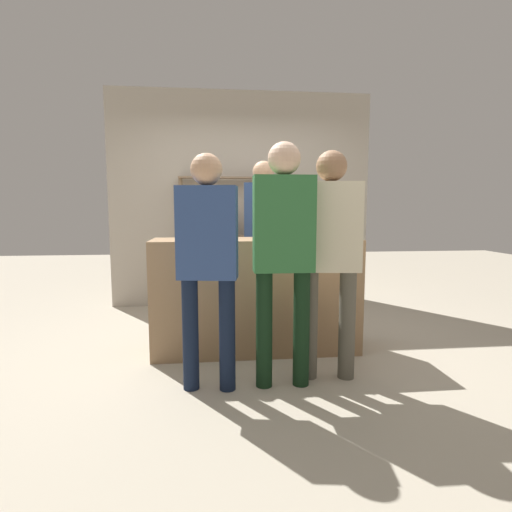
% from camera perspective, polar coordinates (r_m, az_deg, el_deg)
% --- Properties ---
extents(ground_plane, '(16.00, 16.00, 0.00)m').
position_cam_1_polar(ground_plane, '(3.76, 0.00, -13.24)').
color(ground_plane, '#B2A893').
extents(bar_counter, '(1.83, 0.51, 1.02)m').
position_cam_1_polar(bar_counter, '(3.61, 0.00, -5.63)').
color(bar_counter, '#997551').
rests_on(bar_counter, ground_plane).
extents(back_wall, '(3.43, 0.12, 2.80)m').
position_cam_1_polar(back_wall, '(5.38, -2.10, 7.99)').
color(back_wall, '#B2A899').
rests_on(back_wall, ground_plane).
extents(back_shelf, '(1.62, 0.18, 1.69)m').
position_cam_1_polar(back_shelf, '(5.20, -1.92, 4.72)').
color(back_shelf, '#897056').
rests_on(back_shelf, ground_plane).
extents(counter_bottle_0, '(0.08, 0.08, 0.33)m').
position_cam_1_polar(counter_bottle_0, '(3.65, -8.20, 4.49)').
color(counter_bottle_0, black).
rests_on(counter_bottle_0, bar_counter).
extents(counter_bottle_1, '(0.07, 0.07, 0.35)m').
position_cam_1_polar(counter_bottle_1, '(3.58, -6.11, 4.60)').
color(counter_bottle_1, silver).
rests_on(counter_bottle_1, bar_counter).
extents(counter_bottle_2, '(0.07, 0.07, 0.37)m').
position_cam_1_polar(counter_bottle_2, '(3.54, 0.68, 4.71)').
color(counter_bottle_2, black).
rests_on(counter_bottle_2, bar_counter).
extents(counter_bottle_3, '(0.09, 0.09, 0.31)m').
position_cam_1_polar(counter_bottle_3, '(3.47, -7.03, 4.34)').
color(counter_bottle_3, silver).
rests_on(counter_bottle_3, bar_counter).
extents(wine_glass, '(0.07, 0.07, 0.17)m').
position_cam_1_polar(wine_glass, '(3.52, -8.82, 4.39)').
color(wine_glass, silver).
rests_on(wine_glass, bar_counter).
extents(ice_bucket, '(0.19, 0.19, 0.21)m').
position_cam_1_polar(ice_bucket, '(3.68, 10.80, 4.13)').
color(ice_bucket, '#B2B2B7').
rests_on(ice_bucket, bar_counter).
extents(cork_jar, '(0.12, 0.12, 0.14)m').
position_cam_1_polar(cork_jar, '(3.39, -9.75, 3.35)').
color(cork_jar, silver).
rests_on(cork_jar, bar_counter).
extents(customer_left, '(0.43, 0.24, 1.66)m').
position_cam_1_polar(customer_left, '(2.77, -6.93, 0.47)').
color(customer_left, '#121C33').
rests_on(customer_left, ground_plane).
extents(customer_center, '(0.43, 0.23, 1.74)m').
position_cam_1_polar(customer_center, '(2.81, 3.95, 1.67)').
color(customer_center, black).
rests_on(customer_center, ground_plane).
extents(customer_right, '(0.46, 0.25, 1.70)m').
position_cam_1_polar(customer_right, '(3.00, 10.51, 1.26)').
color(customer_right, '#575347').
rests_on(customer_right, ground_plane).
extents(server_behind_counter, '(0.44, 0.24, 1.80)m').
position_cam_1_polar(server_behind_counter, '(4.41, 1.06, 4.07)').
color(server_behind_counter, '#121C33').
rests_on(server_behind_counter, ground_plane).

